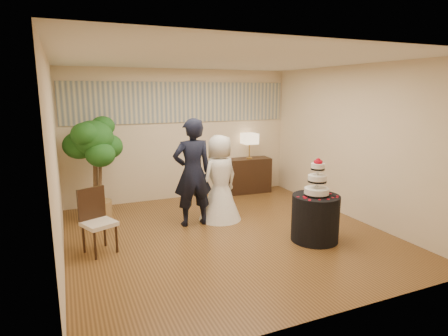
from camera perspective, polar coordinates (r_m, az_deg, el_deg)
name	(u,v)px	position (r m, az deg, el deg)	size (l,w,h in m)	color
floor	(228,235)	(6.28, 0.62, -10.18)	(5.00, 5.00, 0.00)	brown
ceiling	(228,60)	(5.85, 0.68, 16.19)	(5.00, 5.00, 0.00)	white
wall_back	(182,135)	(8.23, -6.46, 5.04)	(5.00, 0.06, 2.80)	beige
wall_front	(332,189)	(3.81, 16.12, -3.04)	(5.00, 0.06, 2.80)	beige
wall_left	(55,163)	(5.41, -24.32, 0.65)	(0.06, 5.00, 2.80)	beige
wall_right	(352,143)	(7.28, 18.97, 3.62)	(0.06, 5.00, 2.80)	beige
mural_border	(181,102)	(8.17, -6.53, 9.91)	(4.90, 0.02, 0.85)	#A3A595
groom	(193,173)	(6.52, -4.82, -0.71)	(0.69, 0.45, 1.89)	black
bride	(220,178)	(6.81, -0.63, -1.51)	(0.78, 0.78, 1.57)	white
cake_table	(315,218)	(6.13, 13.73, -7.42)	(0.74, 0.74, 0.74)	black
wedding_cake	(317,177)	(5.95, 14.03, -1.33)	(0.39, 0.39, 0.59)	white
console	(249,175)	(8.77, 3.84, -1.11)	(0.97, 0.43, 0.81)	black
table_lamp	(249,146)	(8.65, 3.90, 3.38)	(0.32, 0.32, 0.58)	#CBAF85
ficus_tree	(95,168)	(7.20, -19.06, 0.01)	(0.92, 0.92, 1.93)	#1E561B
side_chair	(99,222)	(5.77, -18.52, -7.77)	(0.44, 0.46, 0.95)	black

